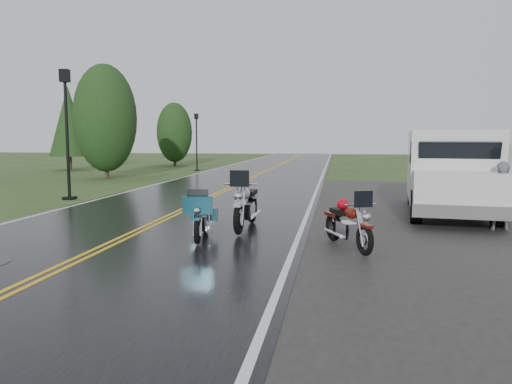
% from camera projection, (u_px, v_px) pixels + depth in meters
% --- Properties ---
extents(ground, '(120.00, 120.00, 0.00)m').
position_uv_depth(ground, '(102.00, 250.00, 9.99)').
color(ground, '#2D471E').
rests_on(ground, ground).
extents(road, '(8.00, 100.00, 0.04)m').
position_uv_depth(road, '(219.00, 194.00, 19.80)').
color(road, black).
rests_on(road, ground).
extents(motorcycle_red, '(1.47, 2.13, 1.19)m').
position_uv_depth(motorcycle_red, '(365.00, 227.00, 9.18)').
color(motorcycle_red, '#5C120A').
rests_on(motorcycle_red, ground).
extents(motorcycle_teal, '(0.99, 2.01, 1.14)m').
position_uv_depth(motorcycle_teal, '(197.00, 220.00, 10.19)').
color(motorcycle_teal, '#052938').
rests_on(motorcycle_teal, ground).
extents(motorcycle_silver, '(0.89, 2.42, 1.43)m').
position_uv_depth(motorcycle_silver, '(239.00, 206.00, 11.14)').
color(motorcycle_silver, '#A5A9AD').
rests_on(motorcycle_silver, ground).
extents(van_white, '(3.11, 6.58, 2.49)m').
position_uv_depth(van_white, '(418.00, 176.00, 12.80)').
color(van_white, silver).
rests_on(van_white, ground).
extents(person_at_van, '(0.64, 0.46, 1.65)m').
position_uv_depth(person_at_van, '(500.00, 197.00, 11.90)').
color(person_at_van, '#535358').
rests_on(person_at_van, ground).
extents(lamp_post_near_left, '(0.40, 0.40, 4.70)m').
position_uv_depth(lamp_post_near_left, '(67.00, 135.00, 17.84)').
color(lamp_post_near_left, black).
rests_on(lamp_post_near_left, ground).
extents(lamp_post_far_left, '(0.33, 0.33, 3.89)m').
position_uv_depth(lamp_post_far_left, '(197.00, 142.00, 33.52)').
color(lamp_post_far_left, black).
rests_on(lamp_post_far_left, ground).
extents(tree_left_mid, '(3.39, 3.39, 5.30)m').
position_uv_depth(tree_left_mid, '(106.00, 130.00, 27.08)').
color(tree_left_mid, '#1E3D19').
rests_on(tree_left_mid, ground).
extents(tree_left_far, '(2.77, 2.77, 4.26)m').
position_uv_depth(tree_left_far, '(175.00, 139.00, 39.33)').
color(tree_left_far, '#1E3D19').
rests_on(tree_left_far, ground).
extents(pine_left_far, '(2.68, 2.68, 5.58)m').
position_uv_depth(pine_left_far, '(69.00, 129.00, 33.93)').
color(pine_left_far, '#1E3D19').
rests_on(pine_left_far, ground).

